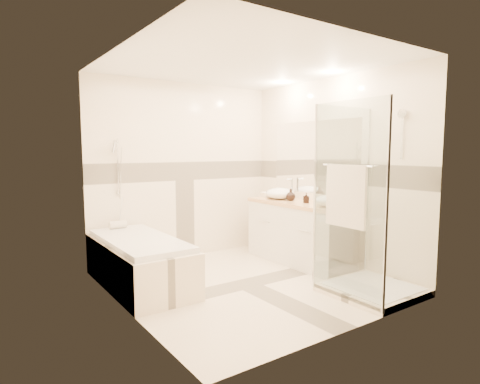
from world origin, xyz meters
TOP-DOWN VIEW (x-y plane):
  - room at (0.06, 0.01)m, footprint 2.82×3.02m
  - bathtub at (-1.02, 0.65)m, footprint 0.75×1.70m
  - vanity at (1.12, 0.30)m, footprint 0.58×1.62m
  - shower_enclosure at (0.83, -0.97)m, footprint 0.96×0.93m
  - vessel_sink_near at (1.10, 0.68)m, footprint 0.41×0.41m
  - vessel_sink_far at (1.10, -0.24)m, footprint 0.35×0.35m
  - faucet_near at (1.32, 0.68)m, footprint 0.12×0.03m
  - faucet_far at (1.32, -0.24)m, footprint 0.12×0.03m
  - amenity_bottle_a at (1.10, 0.15)m, footprint 0.08×0.08m
  - amenity_bottle_b at (1.10, 0.46)m, footprint 0.16×0.16m
  - folded_towels at (1.10, 1.00)m, footprint 0.17×0.24m
  - rolled_towel at (-1.04, 1.33)m, footprint 0.21×0.10m

SIDE VIEW (x-z plane):
  - bathtub at x=-1.02m, z-range 0.03..0.59m
  - vanity at x=1.12m, z-range 0.00..0.85m
  - shower_enclosure at x=0.83m, z-range -0.51..1.53m
  - rolled_towel at x=-1.04m, z-range 0.56..0.66m
  - folded_towels at x=1.10m, z-range 0.85..0.92m
  - amenity_bottle_a at x=1.10m, z-range 0.85..0.99m
  - vessel_sink_far at x=1.10m, z-range 0.85..0.99m
  - vessel_sink_near at x=1.10m, z-range 0.85..1.01m
  - amenity_bottle_b at x=1.10m, z-range 0.85..1.02m
  - faucet_far at x=1.32m, z-range 0.87..1.16m
  - faucet_near at x=1.32m, z-range 0.87..1.17m
  - room at x=0.06m, z-range 0.00..2.52m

